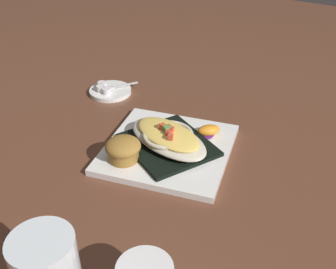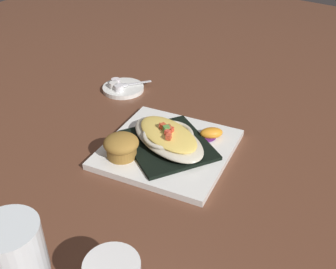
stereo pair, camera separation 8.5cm
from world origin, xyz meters
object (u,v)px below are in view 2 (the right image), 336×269
stemmed_glass (14,256)px  creamer_cup_1 (114,85)px  square_plate (168,149)px  gratin_dish (168,136)px  muffin (121,146)px  creamer_cup_0 (116,82)px  creamer_saucer (123,88)px  spoon (126,85)px  orange_garnish (211,134)px  creamer_cup_2 (119,88)px

stemmed_glass → creamer_cup_1: 0.66m
square_plate → gratin_dish: gratin_dish is taller
muffin → creamer_cup_0: muffin is taller
creamer_cup_1 → muffin: bearing=-133.3°
creamer_cup_1 → gratin_dish: bearing=-114.9°
creamer_saucer → spoon: bearing=-34.0°
square_plate → creamer_cup_1: (0.13, 0.29, 0.01)m
orange_garnish → spoon: (0.08, 0.32, -0.01)m
creamer_cup_2 → creamer_cup_0: bearing=56.0°
muffin → spoon: size_ratio=0.84×
creamer_cup_2 → square_plate: bearing=-116.1°
square_plate → gratin_dish: 0.03m
creamer_cup_0 → creamer_cup_1: 0.02m
creamer_saucer → creamer_cup_2: (-0.02, -0.01, 0.01)m
muffin → creamer_cup_2: size_ratio=3.03×
muffin → creamer_cup_0: 0.34m
square_plate → creamer_cup_0: 0.33m
square_plate → creamer_cup_2: 0.29m
orange_garnish → creamer_cup_2: 0.32m
creamer_saucer → creamer_cup_1: 0.03m
muffin → stemmed_glass: size_ratio=0.46×
gratin_dish → creamer_cup_2: gratin_dish is taller
creamer_cup_1 → creamer_cup_2: 0.02m
spoon → muffin: bearing=-139.2°
creamer_cup_0 → creamer_cup_1: bearing=-149.8°
creamer_cup_0 → creamer_cup_2: size_ratio=1.00×
gratin_dish → stemmed_glass: bearing=-170.0°
gratin_dish → orange_garnish: bearing=-32.6°
square_plate → orange_garnish: (0.08, -0.05, 0.02)m
creamer_cup_2 → gratin_dish: bearing=-116.1°
square_plate → stemmed_glass: stemmed_glass is taller
muffin → orange_garnish: muffin is taller
spoon → creamer_cup_1: 0.03m
muffin → creamer_cup_2: muffin is taller
creamer_saucer → spoon: 0.01m
creamer_saucer → creamer_cup_2: bearing=-162.4°
creamer_cup_1 → spoon: bearing=-34.0°
stemmed_glass → creamer_cup_1: stemmed_glass is taller
creamer_cup_1 → square_plate: bearing=-114.9°
creamer_cup_0 → creamer_saucer: bearing=-85.6°
muffin → square_plate: bearing=-32.8°
orange_garnish → square_plate: bearing=147.4°
orange_garnish → creamer_cup_1: 0.34m
spoon → creamer_cup_0: (-0.01, 0.03, 0.00)m
creamer_saucer → orange_garnish: bearing=-102.0°
spoon → creamer_cup_1: creamer_cup_1 is taller
creamer_saucer → stemmed_glass: bearing=-148.7°
square_plate → creamer_cup_0: bearing=63.0°
stemmed_glass → orange_garnish: bearing=2.2°
creamer_cup_1 → creamer_cup_2: (-0.00, -0.02, 0.00)m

